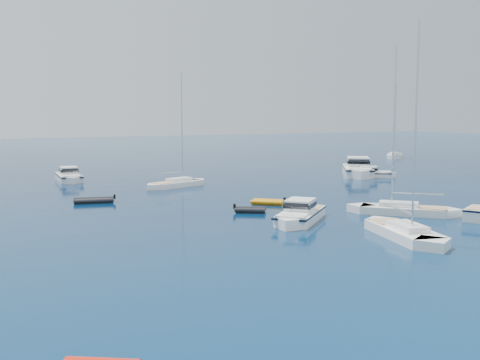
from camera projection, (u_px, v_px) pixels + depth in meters
name	position (u px, v px, depth m)	size (l,w,h in m)	color
ground	(472.00, 246.00, 37.66)	(400.00, 400.00, 0.00)	navy
motor_cruiser_left	(300.00, 222.00, 46.13)	(2.72, 8.89, 2.33)	white
motor_cruiser_far_r	(370.00, 177.00, 79.27)	(2.32, 7.59, 1.99)	white
motor_cruiser_distant	(358.00, 175.00, 81.71)	(3.93, 12.85, 3.37)	white
motor_cruiser_horizon	(69.00, 181.00, 74.87)	(2.77, 9.05, 2.38)	silver
sailboat_fore	(404.00, 238.00, 40.13)	(2.72, 10.47, 15.39)	white
sailboat_mid_r	(403.00, 214.00, 49.59)	(2.67, 10.26, 15.09)	silver
sailboat_centre	(177.00, 187.00, 68.78)	(2.50, 9.63, 14.16)	white
sailboat_sails_far	(394.00, 158.00, 115.95)	(2.82, 10.83, 15.92)	white
tender_yellow	(268.00, 204.00, 55.05)	(1.84, 3.29, 0.95)	orange
tender_grey_near	(250.00, 212.00, 50.52)	(1.63, 2.83, 0.95)	black
tender_grey_far	(94.00, 203.00, 56.22)	(2.17, 4.03, 0.95)	black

